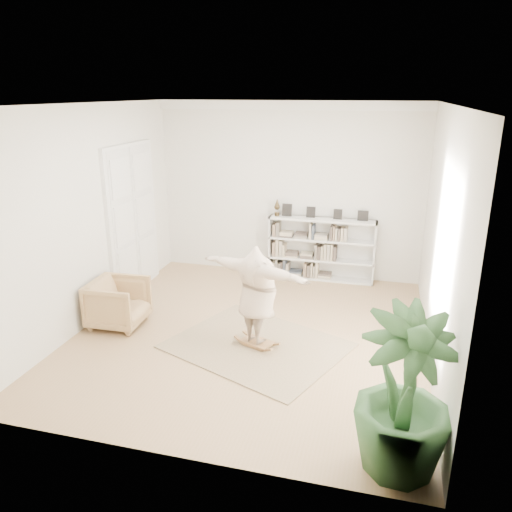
{
  "coord_description": "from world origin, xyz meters",
  "views": [
    {
      "loc": [
        1.97,
        -7.08,
        3.78
      ],
      "look_at": [
        -0.01,
        0.4,
        1.21
      ],
      "focal_mm": 35.0,
      "sensor_mm": 36.0,
      "label": 1
    }
  ],
  "objects_px": {
    "rocker_board": "(257,342)",
    "bookshelf": "(321,250)",
    "armchair": "(118,303)",
    "person": "(257,293)",
    "houseplant": "(404,394)"
  },
  "relations": [
    {
      "from": "rocker_board",
      "to": "bookshelf",
      "type": "bearing_deg",
      "value": 102.9
    },
    {
      "from": "armchair",
      "to": "person",
      "type": "distance_m",
      "value": 2.49
    },
    {
      "from": "bookshelf",
      "to": "houseplant",
      "type": "distance_m",
      "value": 5.59
    },
    {
      "from": "rocker_board",
      "to": "person",
      "type": "height_order",
      "value": "person"
    },
    {
      "from": "bookshelf",
      "to": "person",
      "type": "height_order",
      "value": "person"
    },
    {
      "from": "houseplant",
      "to": "rocker_board",
      "type": "bearing_deg",
      "value": 134.02
    },
    {
      "from": "armchair",
      "to": "bookshelf",
      "type": "bearing_deg",
      "value": -46.36
    },
    {
      "from": "rocker_board",
      "to": "person",
      "type": "relative_size",
      "value": 0.3
    },
    {
      "from": "armchair",
      "to": "person",
      "type": "xyz_separation_m",
      "value": [
        2.44,
        -0.13,
        0.5
      ]
    },
    {
      "from": "houseplant",
      "to": "armchair",
      "type": "bearing_deg",
      "value": 153.13
    },
    {
      "from": "bookshelf",
      "to": "rocker_board",
      "type": "relative_size",
      "value": 3.9
    },
    {
      "from": "bookshelf",
      "to": "houseplant",
      "type": "xyz_separation_m",
      "value": [
        1.56,
        -5.37,
        0.26
      ]
    },
    {
      "from": "rocker_board",
      "to": "houseplant",
      "type": "relative_size",
      "value": 0.32
    },
    {
      "from": "person",
      "to": "houseplant",
      "type": "bearing_deg",
      "value": 156.41
    },
    {
      "from": "person",
      "to": "armchair",
      "type": "bearing_deg",
      "value": 19.32
    }
  ]
}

